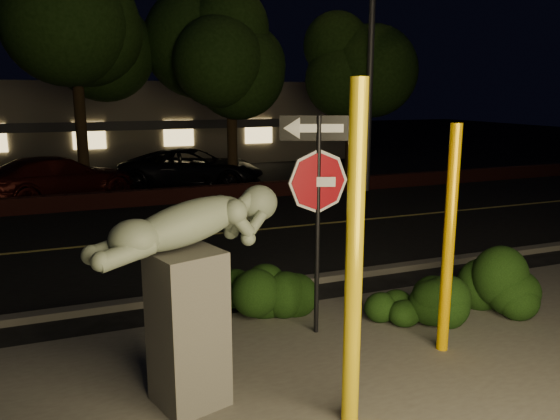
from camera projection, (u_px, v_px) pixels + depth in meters
The scene contains 21 objects.
ground at pixel (180, 212), 16.26m from camera, with size 90.00×90.00×0.00m, color black.
patio at pixel (370, 401), 6.26m from camera, with size 14.00×6.00×0.02m, color #4C4944.
road at pixel (204, 235), 13.53m from camera, with size 80.00×8.00×0.01m, color black.
lane_marking at pixel (204, 235), 13.53m from camera, with size 80.00×0.12×0.01m, color gold.
curb at pixel (258, 287), 9.79m from camera, with size 80.00×0.25×0.12m, color #4C4944.
brick_wall at pixel (171, 196), 17.39m from camera, with size 40.00×0.35×0.50m, color #401714.
parking_lot at pixel (146, 178), 22.63m from camera, with size 40.00×12.00×0.01m, color black.
building at pixel (123, 120), 29.47m from camera, with size 22.00×10.20×4.00m.
tree_far_b at pixel (72, 8), 17.00m from camera, with size 5.20×5.20×8.41m.
tree_far_c at pixel (230, 27), 18.51m from camera, with size 4.80×4.80×7.84m.
tree_far_d at pixel (353, 41), 20.81m from camera, with size 4.40×4.40×7.42m.
yellow_pole_left at pixel (354, 261), 5.49m from camera, with size 0.18×0.18×3.62m, color yellow.
yellow_pole_right at pixel (449, 242), 7.19m from camera, with size 0.16×0.16×3.10m, color #FFB800.
signpost at pixel (318, 182), 7.57m from camera, with size 1.01×0.42×3.17m.
sculpture at pixel (189, 278), 5.94m from camera, with size 2.25×1.18×2.42m.
hedge_center at pixel (255, 285), 8.58m from camera, with size 1.97×0.92×1.03m, color black.
hedge_right at pixel (415, 292), 8.30m from camera, with size 1.52×0.82×1.00m, color black.
hedge_far_right at pixel (514, 276), 8.79m from camera, with size 1.65×1.03×1.15m, color black.
parked_car_red at pixel (47, 173), 19.41m from camera, with size 1.57×3.89×1.33m, color maroon.
parked_car_darkred at pixel (59, 178), 17.87m from camera, with size 2.03×4.99×1.45m, color #3D0E0B.
parked_car_dark at pixel (193, 168), 20.25m from camera, with size 2.40×5.20×1.45m, color black.
Camera 1 is at (-3.04, -5.88, 3.47)m, focal length 35.00 mm.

